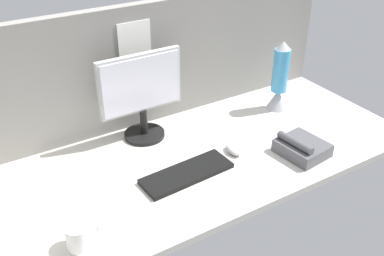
% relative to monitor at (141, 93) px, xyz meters
% --- Properties ---
extents(ground_plane, '(1.80, 0.80, 0.03)m').
position_rel_monitor_xyz_m(ground_plane, '(0.15, -0.25, -0.23)').
color(ground_plane, beige).
extents(cubicle_wall_back, '(1.80, 0.06, 0.56)m').
position_rel_monitor_xyz_m(cubicle_wall_back, '(0.15, 0.12, 0.07)').
color(cubicle_wall_back, gray).
rests_on(cubicle_wall_back, ground_plane).
extents(monitor, '(0.37, 0.18, 0.39)m').
position_rel_monitor_xyz_m(monitor, '(0.00, 0.00, 0.00)').
color(monitor, black).
rests_on(monitor, ground_plane).
extents(keyboard, '(0.38, 0.15, 0.02)m').
position_rel_monitor_xyz_m(keyboard, '(0.01, -0.35, -0.20)').
color(keyboard, black).
rests_on(keyboard, ground_plane).
extents(mouse, '(0.07, 0.10, 0.03)m').
position_rel_monitor_xyz_m(mouse, '(0.26, -0.32, -0.19)').
color(mouse, silver).
rests_on(mouse, ground_plane).
extents(mug_ceramic_white, '(0.11, 0.08, 0.09)m').
position_rel_monitor_xyz_m(mug_ceramic_white, '(-0.47, -0.50, -0.17)').
color(mug_ceramic_white, white).
rests_on(mug_ceramic_white, ground_plane).
extents(lava_lamp, '(0.11, 0.11, 0.35)m').
position_rel_monitor_xyz_m(lava_lamp, '(0.68, -0.11, -0.06)').
color(lava_lamp, '#A5A5AD').
rests_on(lava_lamp, ground_plane).
extents(desk_phone, '(0.19, 0.21, 0.09)m').
position_rel_monitor_xyz_m(desk_phone, '(0.50, -0.48, -0.18)').
color(desk_phone, '#4C4C51').
rests_on(desk_phone, ground_plane).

